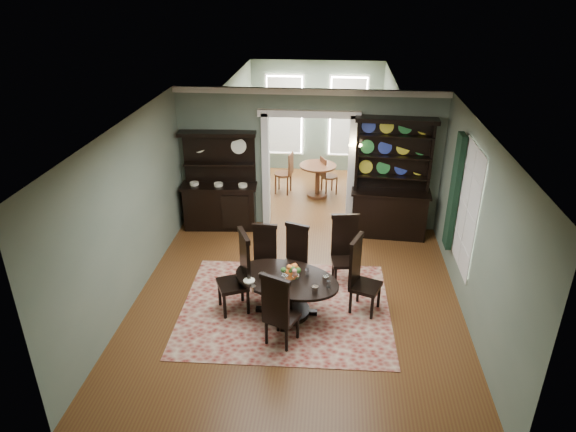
# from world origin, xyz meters

# --- Properties ---
(room) EXTENTS (5.51, 6.01, 3.01)m
(room) POSITION_xyz_m (0.00, 0.04, 1.58)
(room) COLOR brown
(room) RESTS_ON ground
(parlor) EXTENTS (3.51, 3.50, 3.01)m
(parlor) POSITION_xyz_m (0.00, 5.53, 1.52)
(parlor) COLOR brown
(parlor) RESTS_ON ground
(doorway_trim) EXTENTS (2.08, 0.25, 2.57)m
(doorway_trim) POSITION_xyz_m (0.00, 3.00, 1.62)
(doorway_trim) COLOR silver
(doorway_trim) RESTS_ON floor
(right_window) EXTENTS (0.15, 1.47, 2.12)m
(right_window) POSITION_xyz_m (2.69, 0.93, 1.60)
(right_window) COLOR white
(right_window) RESTS_ON wall_right
(wall_sconce) EXTENTS (0.27, 0.21, 0.21)m
(wall_sconce) POSITION_xyz_m (0.95, 2.85, 1.89)
(wall_sconce) COLOR gold
(wall_sconce) RESTS_ON back_wall_right
(rug) EXTENTS (3.51, 2.93, 0.01)m
(rug) POSITION_xyz_m (-0.17, -0.16, 0.01)
(rug) COLOR maroon
(rug) RESTS_ON floor
(dining_table) EXTENTS (2.01, 2.01, 0.68)m
(dining_table) POSITION_xyz_m (-0.14, -0.30, 0.47)
(dining_table) COLOR black
(dining_table) RESTS_ON rug
(centerpiece) EXTENTS (1.39, 0.90, 0.23)m
(centerpiece) POSITION_xyz_m (-0.07, -0.30, 0.75)
(centerpiece) COLOR white
(centerpiece) RESTS_ON dining_table
(chair_far_left) EXTENTS (0.44, 0.41, 1.15)m
(chair_far_left) POSITION_xyz_m (-0.61, 0.54, 0.61)
(chair_far_left) COLOR black
(chair_far_left) RESTS_ON rug
(chair_far_mid) EXTENTS (0.54, 0.52, 1.15)m
(chair_far_mid) POSITION_xyz_m (-0.07, 0.62, 0.60)
(chair_far_mid) COLOR black
(chair_far_mid) RESTS_ON rug
(chair_far_right) EXTENTS (0.53, 0.51, 1.29)m
(chair_far_right) POSITION_xyz_m (0.79, 0.79, 0.68)
(chair_far_right) COLOR black
(chair_far_right) RESTS_ON rug
(chair_end_left) EXTENTS (0.66, 0.67, 1.39)m
(chair_end_left) POSITION_xyz_m (-0.90, -0.23, 0.73)
(chair_end_left) COLOR black
(chair_end_left) RESTS_ON rug
(chair_end_right) EXTENTS (0.60, 0.62, 1.31)m
(chair_end_right) POSITION_xyz_m (1.03, -0.06, 0.69)
(chair_end_right) COLOR black
(chair_end_right) RESTS_ON rug
(chair_near) EXTENTS (0.60, 0.59, 1.25)m
(chair_near) POSITION_xyz_m (-0.18, -1.10, 0.66)
(chair_near) COLOR black
(chair_near) RESTS_ON rug
(sideboard) EXTENTS (1.65, 0.69, 2.12)m
(sideboard) POSITION_xyz_m (-1.87, 2.75, 0.74)
(sideboard) COLOR black
(sideboard) RESTS_ON floor
(welsh_dresser) EXTENTS (1.64, 0.68, 2.51)m
(welsh_dresser) POSITION_xyz_m (1.73, 2.73, 0.91)
(welsh_dresser) COLOR black
(welsh_dresser) RESTS_ON floor
(parlor_table) EXTENTS (0.89, 0.89, 0.82)m
(parlor_table) POSITION_xyz_m (0.15, 4.59, 0.54)
(parlor_table) COLOR #4F2C16
(parlor_table) RESTS_ON parlor_floor
(parlor_chair_left) EXTENTS (0.47, 0.45, 1.05)m
(parlor_chair_left) POSITION_xyz_m (-0.64, 4.74, 0.56)
(parlor_chair_left) COLOR #4F2C16
(parlor_chair_left) RESTS_ON parlor_floor
(parlor_chair_right) EXTENTS (0.46, 0.45, 0.96)m
(parlor_chair_right) POSITION_xyz_m (0.38, 4.78, 0.51)
(parlor_chair_right) COLOR #4F2C16
(parlor_chair_right) RESTS_ON parlor_floor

